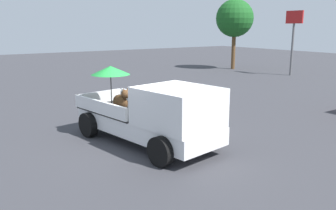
# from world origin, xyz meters

# --- Properties ---
(ground_plane) EXTENTS (80.00, 80.00, 0.00)m
(ground_plane) POSITION_xyz_m (0.00, 0.00, 0.00)
(ground_plane) COLOR #38383D
(pickup_truck_main) EXTENTS (5.29, 2.93, 2.30)m
(pickup_truck_main) POSITION_xyz_m (0.42, 0.06, 0.97)
(pickup_truck_main) COLOR black
(pickup_truck_main) RESTS_ON ground
(motel_sign) EXTENTS (1.40, 0.16, 4.63)m
(motel_sign) POSITION_xyz_m (-7.36, 16.69, 3.29)
(motel_sign) COLOR #59595B
(motel_sign) RESTS_ON ground
(tree_by_lot) EXTENTS (3.08, 3.08, 5.73)m
(tree_by_lot) POSITION_xyz_m (-12.64, 15.97, 4.16)
(tree_by_lot) COLOR brown
(tree_by_lot) RESTS_ON ground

